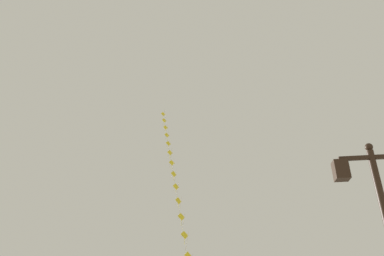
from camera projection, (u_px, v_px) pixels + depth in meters
twin_lantern_lamp_post at (384, 208)px, 6.76m from camera, size 1.56×0.28×4.48m
kite_train at (174, 175)px, 24.88m from camera, size 5.41×13.48×18.37m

